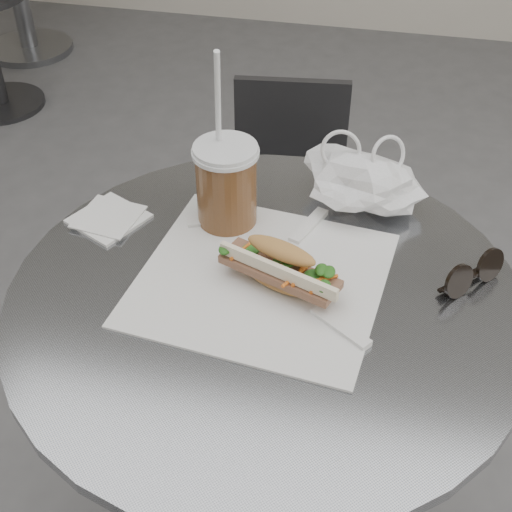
% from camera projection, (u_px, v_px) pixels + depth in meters
% --- Properties ---
extents(cafe_table, '(0.76, 0.76, 0.74)m').
position_uv_depth(cafe_table, '(264.00, 411.00, 1.22)').
color(cafe_table, slate).
rests_on(cafe_table, ground).
extents(chair_far, '(0.36, 0.38, 0.68)m').
position_uv_depth(chair_far, '(285.00, 236.00, 1.84)').
color(chair_far, '#2F2F32').
rests_on(chair_far, ground).
extents(sandwich_paper, '(0.39, 0.37, 0.00)m').
position_uv_depth(sandwich_paper, '(261.00, 278.00, 1.06)').
color(sandwich_paper, white).
rests_on(sandwich_paper, cafe_table).
extents(banh_mi, '(0.24, 0.16, 0.08)m').
position_uv_depth(banh_mi, '(280.00, 267.00, 1.03)').
color(banh_mi, '#BA7D46').
rests_on(banh_mi, sandwich_paper).
extents(iced_coffee, '(0.11, 0.11, 0.31)m').
position_uv_depth(iced_coffee, '(226.00, 184.00, 1.13)').
color(iced_coffee, brown).
rests_on(iced_coffee, cafe_table).
extents(sunglasses, '(0.10, 0.10, 0.05)m').
position_uv_depth(sunglasses, '(473.00, 275.00, 1.04)').
color(sunglasses, black).
rests_on(sunglasses, cafe_table).
extents(plastic_bag, '(0.23, 0.20, 0.09)m').
position_uv_depth(plastic_bag, '(360.00, 184.00, 1.17)').
color(plastic_bag, white).
rests_on(plastic_bag, cafe_table).
extents(napkin_stack, '(0.14, 0.14, 0.01)m').
position_uv_depth(napkin_stack, '(109.00, 218.00, 1.17)').
color(napkin_stack, white).
rests_on(napkin_stack, cafe_table).
extents(drink_can, '(0.06, 0.06, 0.12)m').
position_uv_depth(drink_can, '(217.00, 177.00, 1.17)').
color(drink_can, '#57874E').
rests_on(drink_can, cafe_table).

